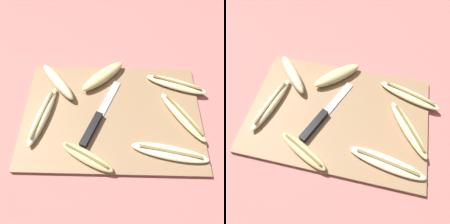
{
  "view_description": "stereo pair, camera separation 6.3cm",
  "coord_description": "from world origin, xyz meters",
  "views": [
    {
      "loc": [
        0.01,
        -0.32,
        0.57
      ],
      "look_at": [
        0.0,
        0.0,
        0.02
      ],
      "focal_mm": 35.0,
      "sensor_mm": 36.0,
      "label": 1
    },
    {
      "loc": [
        0.07,
        -0.31,
        0.57
      ],
      "look_at": [
        0.0,
        0.0,
        0.02
      ],
      "focal_mm": 35.0,
      "sensor_mm": 36.0,
      "label": 2
    }
  ],
  "objects": [
    {
      "name": "ground_plane",
      "position": [
        0.0,
        0.0,
        0.0
      ],
      "size": [
        4.0,
        4.0,
        0.0
      ],
      "primitive_type": "plane",
      "color": "#B76B66"
    },
    {
      "name": "cutting_board",
      "position": [
        0.0,
        0.0,
        0.01
      ],
      "size": [
        0.52,
        0.35,
        0.01
      ],
      "color": "#997551",
      "rests_on": "ground_plane"
    },
    {
      "name": "knife",
      "position": [
        -0.05,
        -0.04,
        0.02
      ],
      "size": [
        0.11,
        0.23,
        0.02
      ],
      "rotation": [
        0.0,
        0.0,
        -0.39
      ],
      "color": "black",
      "rests_on": "cutting_board"
    },
    {
      "name": "banana_ripe_center",
      "position": [
        0.2,
        -0.01,
        0.02
      ],
      "size": [
        0.13,
        0.17,
        0.02
      ],
      "rotation": [
        0.0,
        0.0,
        0.59
      ],
      "color": "beige",
      "rests_on": "cutting_board"
    },
    {
      "name": "banana_pale_long",
      "position": [
        0.15,
        -0.12,
        0.02
      ],
      "size": [
        0.21,
        0.08,
        0.02
      ],
      "rotation": [
        0.0,
        0.0,
        1.39
      ],
      "color": "beige",
      "rests_on": "cutting_board"
    },
    {
      "name": "banana_bright_far",
      "position": [
        -0.2,
        -0.02,
        0.02
      ],
      "size": [
        0.08,
        0.2,
        0.02
      ],
      "rotation": [
        0.0,
        0.0,
        6.06
      ],
      "color": "beige",
      "rests_on": "cutting_board"
    },
    {
      "name": "banana_cream_curved",
      "position": [
        -0.17,
        0.1,
        0.03
      ],
      "size": [
        0.13,
        0.15,
        0.04
      ],
      "rotation": [
        0.0,
        0.0,
        3.84
      ],
      "color": "beige",
      "rests_on": "cutting_board"
    },
    {
      "name": "banana_golden_short",
      "position": [
        -0.03,
        0.13,
        0.03
      ],
      "size": [
        0.15,
        0.14,
        0.03
      ],
      "rotation": [
        0.0,
        0.0,
        5.47
      ],
      "color": "#EDD689",
      "rests_on": "cutting_board"
    },
    {
      "name": "banana_spotted_left",
      "position": [
        -0.06,
        -0.14,
        0.02
      ],
      "size": [
        0.16,
        0.1,
        0.02
      ],
      "rotation": [
        0.0,
        0.0,
        1.09
      ],
      "color": "#DBC684",
      "rests_on": "cutting_board"
    },
    {
      "name": "banana_soft_right",
      "position": [
        0.2,
        0.1,
        0.02
      ],
      "size": [
        0.19,
        0.1,
        0.02
      ],
      "rotation": [
        0.0,
        0.0,
        4.39
      ],
      "color": "beige",
      "rests_on": "cutting_board"
    }
  ]
}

